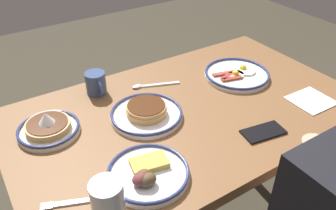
% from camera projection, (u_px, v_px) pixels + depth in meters
% --- Properties ---
extents(dining_table, '(1.28, 0.77, 0.73)m').
position_uv_depth(dining_table, '(187.00, 127.00, 1.31)').
color(dining_table, brown).
rests_on(dining_table, ground_plane).
extents(plate_near_main, '(0.21, 0.21, 0.08)m').
position_uv_depth(plate_near_main, '(48.00, 128.00, 1.14)').
color(plate_near_main, silver).
rests_on(plate_near_main, dining_table).
extents(plate_center_pancakes, '(0.27, 0.27, 0.04)m').
position_uv_depth(plate_center_pancakes, '(237.00, 74.00, 1.45)').
color(plate_center_pancakes, white).
rests_on(plate_center_pancakes, dining_table).
extents(plate_far_companion, '(0.26, 0.26, 0.05)m').
position_uv_depth(plate_far_companion, '(146.00, 113.00, 1.21)').
color(plate_far_companion, white).
rests_on(plate_far_companion, dining_table).
extents(plate_far_side, '(0.24, 0.24, 0.05)m').
position_uv_depth(plate_far_side, '(147.00, 173.00, 0.98)').
color(plate_far_side, white).
rests_on(plate_far_side, dining_table).
extents(coffee_mug, '(0.08, 0.11, 0.09)m').
position_uv_depth(coffee_mug, '(96.00, 83.00, 1.33)').
color(coffee_mug, '#334772').
rests_on(coffee_mug, dining_table).
extents(drinking_glass, '(0.08, 0.08, 0.15)m').
position_uv_depth(drinking_glass, '(109.00, 208.00, 0.82)').
color(drinking_glass, silver).
rests_on(drinking_glass, dining_table).
extents(cell_phone, '(0.15, 0.09, 0.01)m').
position_uv_depth(cell_phone, '(263.00, 132.00, 1.15)').
color(cell_phone, black).
rests_on(cell_phone, dining_table).
extents(paper_napkin, '(0.15, 0.14, 0.00)m').
position_uv_depth(paper_napkin, '(311.00, 100.00, 1.31)').
color(paper_napkin, white).
rests_on(paper_napkin, dining_table).
extents(fork_near, '(0.19, 0.09, 0.01)m').
position_uv_depth(fork_near, '(79.00, 202.00, 0.91)').
color(fork_near, silver).
rests_on(fork_near, dining_table).
extents(tea_spoon, '(0.19, 0.08, 0.01)m').
position_uv_depth(tea_spoon, '(149.00, 85.00, 1.39)').
color(tea_spoon, silver).
rests_on(tea_spoon, dining_table).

